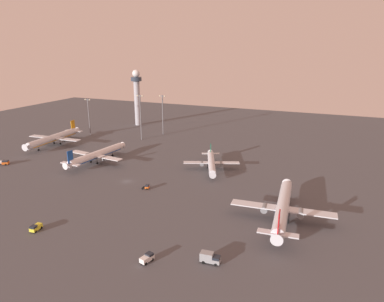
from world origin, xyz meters
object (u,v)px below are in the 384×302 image
(apron_light_west, at_px, (141,115))
(apron_light_east, at_px, (163,112))
(airplane_taxiway_distant, at_px, (54,138))
(fuel_truck, at_px, (3,162))
(control_tower, at_px, (137,94))
(catering_truck, at_px, (210,258))
(airplane_mid_apron, at_px, (283,208))
(pushback_tug, at_px, (147,187))
(airplane_far_stand, at_px, (211,163))
(cargo_loader, at_px, (147,258))
(apron_light_central, at_px, (89,114))
(airplane_terminal_side, at_px, (96,155))
(baggage_tractor, at_px, (36,227))

(apron_light_west, relative_size, apron_light_east, 1.08)
(airplane_taxiway_distant, xyz_separation_m, fuel_truck, (3.08, -39.32, -3.08))
(control_tower, distance_m, catering_truck, 186.54)
(airplane_mid_apron, xyz_separation_m, fuel_truck, (-140.66, 4.85, -3.07))
(pushback_tug, relative_size, apron_light_west, 0.12)
(airplane_far_stand, xyz_separation_m, catering_truck, (25.41, -73.01, -1.85))
(cargo_loader, bearing_deg, apron_light_west, 135.95)
(control_tower, bearing_deg, airplane_mid_apron, -42.05)
(airplane_far_stand, height_order, apron_light_west, apron_light_west)
(apron_light_east, bearing_deg, control_tower, 148.29)
(pushback_tug, relative_size, apron_light_central, 0.14)
(pushback_tug, height_order, apron_light_west, apron_light_west)
(apron_light_west, distance_m, apron_light_central, 40.12)
(control_tower, relative_size, cargo_loader, 9.27)
(airplane_far_stand, height_order, cargo_loader, airplane_far_stand)
(airplane_terminal_side, relative_size, pushback_tug, 12.62)
(airplane_taxiway_distant, xyz_separation_m, apron_light_central, (2.66, 30.80, 9.62))
(airplane_mid_apron, xyz_separation_m, apron_light_central, (-141.08, 74.98, 9.64))
(cargo_loader, bearing_deg, fuel_truck, 172.62)
(apron_light_central, bearing_deg, apron_light_east, 22.80)
(pushback_tug, distance_m, apron_light_west, 84.77)
(airplane_taxiway_distant, xyz_separation_m, catering_truck, (129.13, -77.75, -2.87))
(cargo_loader, relative_size, apron_light_west, 0.16)
(airplane_far_stand, xyz_separation_m, fuel_truck, (-100.64, -34.58, -2.06))
(control_tower, distance_m, fuel_truck, 112.42)
(airplane_taxiway_distant, bearing_deg, cargo_loader, 140.53)
(airplane_far_stand, height_order, catering_truck, airplane_far_stand)
(airplane_terminal_side, bearing_deg, apron_light_east, 92.62)
(airplane_mid_apron, height_order, airplane_taxiway_distant, airplane_taxiway_distant)
(apron_light_west, bearing_deg, fuel_truck, -119.09)
(control_tower, distance_m, pushback_tug, 131.05)
(baggage_tractor, relative_size, cargo_loader, 0.96)
(control_tower, relative_size, airplane_far_stand, 1.23)
(baggage_tractor, xyz_separation_m, fuel_truck, (-67.56, 43.74, 0.19))
(apron_light_central, bearing_deg, airplane_far_stand, -19.38)
(catering_truck, relative_size, apron_light_east, 0.22)
(control_tower, bearing_deg, pushback_tug, -57.37)
(apron_light_east, bearing_deg, cargo_loader, -64.61)
(airplane_far_stand, distance_m, apron_light_west, 72.35)
(control_tower, xyz_separation_m, airplane_far_stand, (86.41, -74.60, -20.58))
(airplane_mid_apron, xyz_separation_m, cargo_loader, (-30.95, -39.90, -3.26))
(airplane_taxiway_distant, bearing_deg, apron_light_central, -97.71)
(pushback_tug, xyz_separation_m, apron_light_west, (-44.17, 70.72, 15.30))
(airplane_terminal_side, height_order, airplane_far_stand, airplane_terminal_side)
(airplane_mid_apron, distance_m, fuel_truck, 140.78)
(control_tower, relative_size, apron_light_east, 1.55)
(airplane_terminal_side, bearing_deg, airplane_far_stand, 18.42)
(control_tower, bearing_deg, fuel_truck, -97.43)
(baggage_tractor, height_order, apron_light_west, apron_light_west)
(airplane_taxiway_distant, relative_size, pushback_tug, 13.76)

